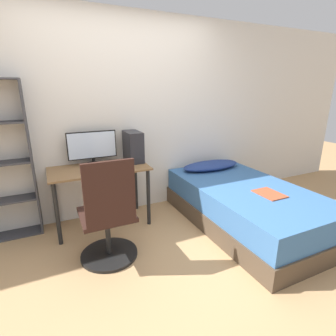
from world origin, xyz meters
name	(u,v)px	position (x,y,z in m)	size (l,w,h in m)	color
ground_plane	(172,270)	(0.00, 0.00, 0.00)	(14.00, 14.00, 0.00)	tan
wall_back	(122,118)	(0.00, 1.46, 1.25)	(8.00, 0.05, 2.50)	silver
desk	(100,177)	(-0.39, 1.14, 0.62)	(1.12, 0.58, 0.73)	brown
office_chair	(109,223)	(-0.48, 0.41, 0.40)	(0.56, 0.56, 1.05)	black
bed	(245,205)	(1.19, 0.41, 0.24)	(1.16, 2.04, 0.49)	#4C3D2D
pillow	(211,165)	(1.19, 1.17, 0.55)	(0.88, 0.36, 0.11)	navy
magazine	(269,194)	(1.25, 0.11, 0.50)	(0.24, 0.32, 0.01)	#B24C2D
monitor	(92,147)	(-0.42, 1.32, 0.95)	(0.57, 0.19, 0.40)	black
keyboard	(98,170)	(-0.43, 1.03, 0.74)	(0.36, 0.14, 0.02)	black
pc_tower	(133,147)	(0.06, 1.24, 0.92)	(0.18, 0.34, 0.38)	#232328
mouse	(118,167)	(-0.20, 1.03, 0.74)	(0.06, 0.09, 0.02)	silver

